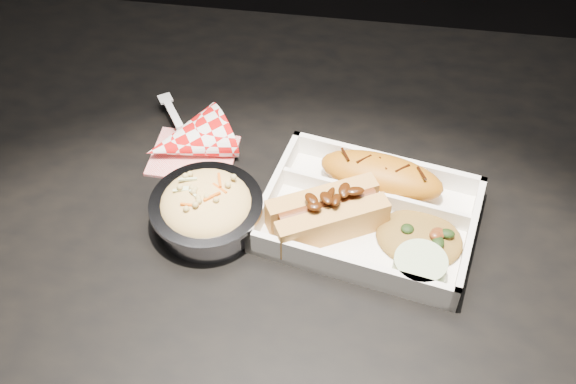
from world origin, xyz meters
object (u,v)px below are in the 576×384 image
Objects in this scene: hotdog at (327,212)px; napkin_fork at (187,142)px; foil_coleslaw_cup at (207,208)px; fried_pastry at (381,175)px; dining_table at (312,247)px; food_tray at (368,218)px.

napkin_fork is (-0.20, 0.11, -0.02)m from hotdog.
hotdog is 1.10× the size of foil_coleslaw_cup.
foil_coleslaw_cup is (-0.14, -0.01, -0.00)m from hotdog.
hotdog is at bearing -129.97° from fried_pastry.
napkin_fork reaches higher than dining_table.
fried_pastry is (0.08, 0.03, 0.12)m from dining_table.
fried_pastry is at bearing 49.13° from napkin_fork.
foil_coleslaw_cup reaches higher than dining_table.
foil_coleslaw_cup and napkin_fork have the same top height.
foil_coleslaw_cup is at bearing -8.32° from napkin_fork.
napkin_fork is (-0.25, 0.09, 0.01)m from food_tray.
food_tray is at bearing -101.21° from fried_pastry.
hotdog is (0.02, -0.04, 0.12)m from dining_table.
napkin_fork is at bearing 159.04° from dining_table.
foil_coleslaw_cup is 0.85× the size of napkin_fork.
napkin_fork is (-0.26, 0.04, -0.01)m from fried_pastry.
napkin_fork is at bearing 171.77° from fried_pastry.
hotdog is (-0.06, -0.07, 0.00)m from fried_pastry.
fried_pastry is 0.26m from napkin_fork.
napkin_fork reaches higher than food_tray.
hotdog reaches higher than food_tray.
dining_table is 8.86× the size of foil_coleslaw_cup.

